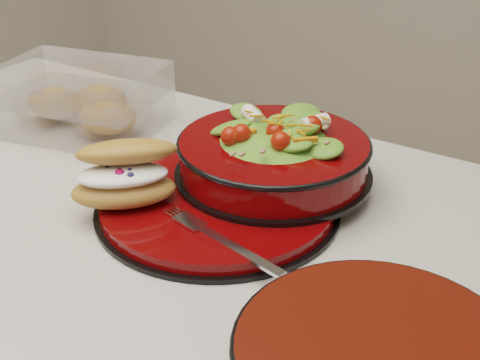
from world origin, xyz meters
The scene contains 5 objects.
dinner_plate centered at (0.04, 0.07, 0.91)m, with size 0.30×0.30×0.02m.
salad_bowl centered at (0.06, 0.15, 0.96)m, with size 0.25×0.25×0.10m.
croissant centered at (-0.05, 0.00, 0.96)m, with size 0.14×0.15×0.07m.
fork centered at (0.10, -0.01, 0.92)m, with size 0.16×0.05×0.00m.
pastry_box centered at (-0.29, 0.17, 0.94)m, with size 0.28×0.23×0.09m.
Camera 1 is at (0.44, -0.51, 1.32)m, focal length 50.00 mm.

